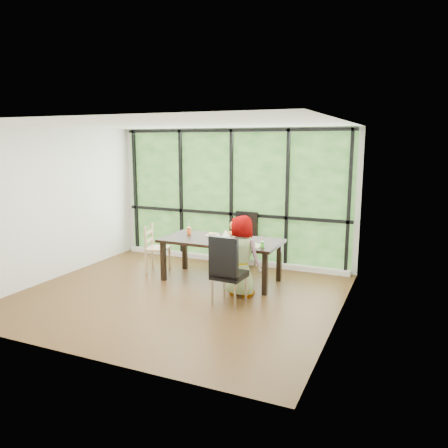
{
  "coord_description": "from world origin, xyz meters",
  "views": [
    {
      "loc": [
        3.37,
        -5.87,
        2.44
      ],
      "look_at": [
        0.42,
        0.87,
        1.05
      ],
      "focal_mm": 35.15,
      "sensor_mm": 36.0,
      "label": 1
    }
  ],
  "objects_px": {
    "child_toddler": "(234,247)",
    "child_older": "(242,256)",
    "dining_table": "(221,260)",
    "tissue_box": "(226,239)",
    "orange_cup": "(189,230)",
    "green_cup": "(262,244)",
    "chair_interior_leather": "(229,270)",
    "plate_near": "(247,245)",
    "chair_window_leather": "(243,240)",
    "plate_far": "(213,235)",
    "chair_end_beech": "(158,248)"
  },
  "relations": [
    {
      "from": "child_toddler",
      "to": "child_older",
      "type": "height_order",
      "value": "child_older"
    },
    {
      "from": "dining_table",
      "to": "tissue_box",
      "type": "height_order",
      "value": "tissue_box"
    },
    {
      "from": "dining_table",
      "to": "orange_cup",
      "type": "relative_size",
      "value": 16.51
    },
    {
      "from": "tissue_box",
      "to": "child_older",
      "type": "bearing_deg",
      "value": -40.92
    },
    {
      "from": "green_cup",
      "to": "orange_cup",
      "type": "bearing_deg",
      "value": 163.5
    },
    {
      "from": "chair_interior_leather",
      "to": "plate_near",
      "type": "distance_m",
      "value": 0.79
    },
    {
      "from": "dining_table",
      "to": "chair_window_leather",
      "type": "height_order",
      "value": "chair_window_leather"
    },
    {
      "from": "green_cup",
      "to": "tissue_box",
      "type": "xyz_separation_m",
      "value": [
        -0.7,
        0.13,
        0.0
      ]
    },
    {
      "from": "dining_table",
      "to": "plate_far",
      "type": "height_order",
      "value": "plate_far"
    },
    {
      "from": "green_cup",
      "to": "chair_end_beech",
      "type": "bearing_deg",
      "value": 172.03
    },
    {
      "from": "child_older",
      "to": "plate_near",
      "type": "bearing_deg",
      "value": -72.33
    },
    {
      "from": "orange_cup",
      "to": "green_cup",
      "type": "bearing_deg",
      "value": -16.5
    },
    {
      "from": "chair_window_leather",
      "to": "green_cup",
      "type": "bearing_deg",
      "value": -53.68
    },
    {
      "from": "plate_far",
      "to": "green_cup",
      "type": "distance_m",
      "value": 1.23
    },
    {
      "from": "child_toddler",
      "to": "plate_near",
      "type": "height_order",
      "value": "child_toddler"
    },
    {
      "from": "chair_end_beech",
      "to": "child_older",
      "type": "height_order",
      "value": "child_older"
    },
    {
      "from": "dining_table",
      "to": "tissue_box",
      "type": "xyz_separation_m",
      "value": [
        0.15,
        -0.15,
        0.43
      ]
    },
    {
      "from": "green_cup",
      "to": "tissue_box",
      "type": "height_order",
      "value": "tissue_box"
    },
    {
      "from": "chair_interior_leather",
      "to": "orange_cup",
      "type": "height_order",
      "value": "chair_interior_leather"
    },
    {
      "from": "chair_interior_leather",
      "to": "child_toddler",
      "type": "relative_size",
      "value": 1.11
    },
    {
      "from": "plate_near",
      "to": "orange_cup",
      "type": "xyz_separation_m",
      "value": [
        -1.32,
        0.43,
        0.06
      ]
    },
    {
      "from": "plate_near",
      "to": "orange_cup",
      "type": "relative_size",
      "value": 1.89
    },
    {
      "from": "chair_window_leather",
      "to": "plate_near",
      "type": "relative_size",
      "value": 4.5
    },
    {
      "from": "chair_interior_leather",
      "to": "chair_end_beech",
      "type": "bearing_deg",
      "value": -24.59
    },
    {
      "from": "green_cup",
      "to": "dining_table",
      "type": "bearing_deg",
      "value": 161.94
    },
    {
      "from": "child_older",
      "to": "plate_far",
      "type": "bearing_deg",
      "value": -31.13
    },
    {
      "from": "chair_window_leather",
      "to": "orange_cup",
      "type": "xyz_separation_m",
      "value": [
        -0.78,
        -0.75,
        0.27
      ]
    },
    {
      "from": "dining_table",
      "to": "orange_cup",
      "type": "bearing_deg",
      "value": 165.35
    },
    {
      "from": "chair_end_beech",
      "to": "tissue_box",
      "type": "height_order",
      "value": "chair_end_beech"
    },
    {
      "from": "chair_interior_leather",
      "to": "plate_far",
      "type": "height_order",
      "value": "chair_interior_leather"
    },
    {
      "from": "chair_interior_leather",
      "to": "plate_near",
      "type": "relative_size",
      "value": 4.5
    },
    {
      "from": "tissue_box",
      "to": "dining_table",
      "type": "bearing_deg",
      "value": 135.56
    },
    {
      "from": "chair_window_leather",
      "to": "orange_cup",
      "type": "bearing_deg",
      "value": -133.49
    },
    {
      "from": "child_older",
      "to": "green_cup",
      "type": "relative_size",
      "value": 12.56
    },
    {
      "from": "child_older",
      "to": "child_toddler",
      "type": "bearing_deg",
      "value": -51.65
    },
    {
      "from": "green_cup",
      "to": "plate_near",
      "type": "bearing_deg",
      "value": 171.95
    },
    {
      "from": "child_older",
      "to": "orange_cup",
      "type": "height_order",
      "value": "child_older"
    },
    {
      "from": "plate_far",
      "to": "dining_table",
      "type": "bearing_deg",
      "value": -39.52
    },
    {
      "from": "dining_table",
      "to": "chair_interior_leather",
      "type": "bearing_deg",
      "value": -59.78
    },
    {
      "from": "tissue_box",
      "to": "orange_cup",
      "type": "bearing_deg",
      "value": 158.9
    },
    {
      "from": "green_cup",
      "to": "tissue_box",
      "type": "distance_m",
      "value": 0.71
    },
    {
      "from": "chair_window_leather",
      "to": "chair_interior_leather",
      "type": "relative_size",
      "value": 1.0
    },
    {
      "from": "chair_interior_leather",
      "to": "child_older",
      "type": "height_order",
      "value": "child_older"
    },
    {
      "from": "dining_table",
      "to": "chair_end_beech",
      "type": "distance_m",
      "value": 1.32
    },
    {
      "from": "tissue_box",
      "to": "child_toddler",
      "type": "bearing_deg",
      "value": 101.73
    },
    {
      "from": "green_cup",
      "to": "tissue_box",
      "type": "bearing_deg",
      "value": 169.69
    },
    {
      "from": "chair_interior_leather",
      "to": "tissue_box",
      "type": "bearing_deg",
      "value": -59.54
    },
    {
      "from": "orange_cup",
      "to": "child_older",
      "type": "bearing_deg",
      "value": -28.81
    },
    {
      "from": "chair_end_beech",
      "to": "orange_cup",
      "type": "bearing_deg",
      "value": -87.36
    },
    {
      "from": "chair_end_beech",
      "to": "child_toddler",
      "type": "height_order",
      "value": "child_toddler"
    }
  ]
}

